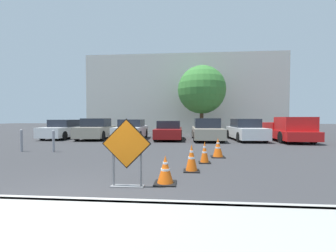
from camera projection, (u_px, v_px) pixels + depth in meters
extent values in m
plane|color=#333335|center=(152.00, 143.00, 13.85)|extent=(96.00, 96.00, 0.00)
cube|color=#999993|center=(22.00, 232.00, 2.89)|extent=(27.08, 2.01, 0.14)
cube|color=#999993|center=(64.00, 203.00, 3.89)|extent=(27.08, 0.20, 0.14)
cube|color=black|center=(127.00, 144.00, 4.94)|extent=(1.10, 0.02, 1.10)
cube|color=orange|center=(126.00, 144.00, 4.93)|extent=(1.04, 0.02, 1.04)
cube|color=slate|center=(127.00, 186.00, 5.02)|extent=(0.74, 0.20, 0.02)
cube|color=slate|center=(114.00, 165.00, 5.03)|extent=(0.04, 0.04, 0.97)
cube|color=slate|center=(141.00, 165.00, 4.98)|extent=(0.04, 0.04, 0.97)
cube|color=black|center=(165.00, 183.00, 5.24)|extent=(0.51, 0.51, 0.03)
cone|color=#EA590F|center=(165.00, 169.00, 5.23)|extent=(0.38, 0.38, 0.63)
cylinder|color=white|center=(165.00, 163.00, 5.23)|extent=(0.12, 0.12, 0.06)
cylinder|color=white|center=(165.00, 170.00, 5.23)|extent=(0.21, 0.21, 0.06)
cube|color=black|center=(191.00, 171.00, 6.47)|extent=(0.46, 0.46, 0.03)
cone|color=#EA590F|center=(192.00, 157.00, 6.45)|extent=(0.34, 0.34, 0.75)
cylinder|color=white|center=(192.00, 152.00, 6.45)|extent=(0.11, 0.11, 0.07)
cylinder|color=white|center=(192.00, 158.00, 6.45)|extent=(0.19, 0.19, 0.07)
cube|color=black|center=(205.00, 162.00, 7.68)|extent=(0.40, 0.40, 0.03)
cone|color=#EA590F|center=(205.00, 152.00, 7.67)|extent=(0.30, 0.30, 0.72)
cylinder|color=white|center=(205.00, 147.00, 7.66)|extent=(0.09, 0.09, 0.06)
cylinder|color=white|center=(205.00, 152.00, 7.67)|extent=(0.17, 0.17, 0.06)
cube|color=black|center=(218.00, 157.00, 8.79)|extent=(0.53, 0.53, 0.03)
cone|color=#EA590F|center=(218.00, 147.00, 8.77)|extent=(0.39, 0.39, 0.73)
cylinder|color=white|center=(218.00, 143.00, 8.77)|extent=(0.12, 0.12, 0.07)
cylinder|color=white|center=(218.00, 148.00, 8.77)|extent=(0.22, 0.22, 0.07)
cube|color=white|center=(64.00, 131.00, 16.88)|extent=(1.73, 4.23, 0.71)
cube|color=#1E232D|center=(64.00, 123.00, 16.96)|extent=(1.51, 1.95, 0.53)
cylinder|color=black|center=(64.00, 136.00, 15.52)|extent=(0.20, 0.63, 0.63)
cylinder|color=black|center=(43.00, 136.00, 15.66)|extent=(0.20, 0.63, 0.63)
cylinder|color=black|center=(82.00, 133.00, 18.12)|extent=(0.20, 0.63, 0.63)
cylinder|color=black|center=(63.00, 133.00, 18.26)|extent=(0.20, 0.63, 0.63)
cube|color=#A39984|center=(96.00, 132.00, 16.35)|extent=(2.11, 4.12, 0.72)
cube|color=#1E232D|center=(96.00, 122.00, 16.42)|extent=(1.76, 1.94, 0.60)
cylinder|color=black|center=(102.00, 136.00, 15.08)|extent=(0.24, 0.69, 0.68)
cylinder|color=black|center=(77.00, 136.00, 15.13)|extent=(0.24, 0.69, 0.68)
cylinder|color=black|center=(113.00, 133.00, 17.57)|extent=(0.24, 0.69, 0.68)
cylinder|color=black|center=(91.00, 133.00, 17.62)|extent=(0.24, 0.69, 0.68)
cube|color=white|center=(132.00, 132.00, 16.03)|extent=(1.95, 4.66, 0.73)
cube|color=#1E232D|center=(132.00, 123.00, 16.12)|extent=(1.63, 2.17, 0.51)
cylinder|color=black|center=(139.00, 136.00, 14.58)|extent=(0.23, 0.71, 0.70)
cylinder|color=black|center=(115.00, 136.00, 14.65)|extent=(0.23, 0.71, 0.70)
cylinder|color=black|center=(146.00, 133.00, 17.42)|extent=(0.23, 0.71, 0.70)
cylinder|color=black|center=(125.00, 133.00, 17.49)|extent=(0.23, 0.71, 0.70)
cube|color=maroon|center=(169.00, 133.00, 16.01)|extent=(1.89, 4.18, 0.63)
cube|color=#1E232D|center=(169.00, 125.00, 16.09)|extent=(1.62, 1.94, 0.53)
cylinder|color=black|center=(180.00, 137.00, 14.68)|extent=(0.21, 0.64, 0.64)
cylinder|color=black|center=(155.00, 136.00, 14.78)|extent=(0.21, 0.64, 0.64)
cylinder|color=black|center=(181.00, 134.00, 17.24)|extent=(0.21, 0.64, 0.64)
cylinder|color=black|center=(159.00, 134.00, 17.35)|extent=(0.21, 0.64, 0.64)
cube|color=#A39984|center=(207.00, 133.00, 15.63)|extent=(1.94, 4.70, 0.68)
cube|color=#1E232D|center=(207.00, 123.00, 15.72)|extent=(1.69, 2.17, 0.65)
cylinder|color=black|center=(223.00, 137.00, 14.13)|extent=(0.21, 0.67, 0.67)
cylinder|color=black|center=(195.00, 137.00, 14.25)|extent=(0.21, 0.67, 0.67)
cylinder|color=black|center=(216.00, 134.00, 17.02)|extent=(0.21, 0.67, 0.67)
cylinder|color=black|center=(193.00, 134.00, 17.14)|extent=(0.21, 0.67, 0.67)
cube|color=white|center=(246.00, 132.00, 15.45)|extent=(2.01, 4.42, 0.71)
cube|color=#1E232D|center=(245.00, 123.00, 15.54)|extent=(1.68, 2.07, 0.59)
cylinder|color=black|center=(265.00, 137.00, 14.09)|extent=(0.23, 0.67, 0.66)
cylinder|color=black|center=(239.00, 137.00, 14.14)|extent=(0.23, 0.67, 0.66)
cylinder|color=black|center=(251.00, 134.00, 16.77)|extent=(0.23, 0.67, 0.66)
cylinder|color=black|center=(229.00, 134.00, 16.82)|extent=(0.23, 0.67, 0.66)
cube|color=red|center=(287.00, 134.00, 15.06)|extent=(2.14, 5.27, 0.55)
cube|color=red|center=(295.00, 124.00, 13.87)|extent=(1.87, 2.14, 0.85)
cube|color=red|center=(275.00, 125.00, 17.27)|extent=(1.85, 0.17, 0.45)
cube|color=red|center=(295.00, 126.00, 15.97)|extent=(0.19, 2.50, 0.45)
cube|color=red|center=(267.00, 126.00, 16.19)|extent=(0.19, 2.50, 0.45)
cylinder|color=black|center=(313.00, 138.00, 13.41)|extent=(0.27, 0.73, 0.72)
cylinder|color=black|center=(282.00, 137.00, 13.62)|extent=(0.27, 0.73, 0.72)
cylinder|color=black|center=(291.00, 134.00, 16.51)|extent=(0.27, 0.73, 0.72)
cylinder|color=black|center=(266.00, 134.00, 16.72)|extent=(0.27, 0.73, 0.72)
cylinder|color=gray|center=(54.00, 142.00, 10.13)|extent=(0.11, 0.11, 0.93)
sphere|color=gray|center=(53.00, 131.00, 10.11)|extent=(0.12, 0.12, 0.12)
cylinder|color=gray|center=(22.00, 141.00, 10.26)|extent=(0.11, 0.11, 0.96)
sphere|color=gray|center=(21.00, 131.00, 10.24)|extent=(0.12, 0.12, 0.12)
cube|color=beige|center=(184.00, 96.00, 24.50)|extent=(19.93, 5.00, 7.89)
cylinder|color=#513823|center=(202.00, 122.00, 19.26)|extent=(0.32, 0.32, 2.42)
sphere|color=#387A33|center=(202.00, 90.00, 19.16)|extent=(4.10, 4.10, 4.10)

